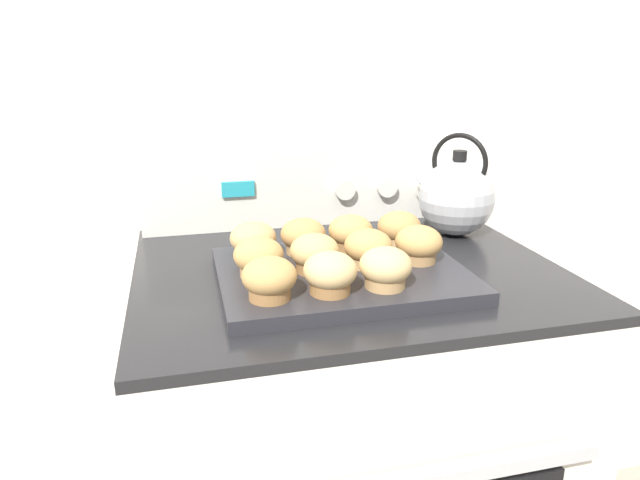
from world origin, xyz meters
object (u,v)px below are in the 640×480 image
object	(u,v)px
muffin_r1_c0	(259,258)
muffin_r2_c2	(351,233)
muffin_r2_c1	(303,236)
muffin_r0_c2	(386,268)
muffin_r0_c0	(269,279)
stove_range	(343,472)
muffin_r2_c3	(399,229)
muffin_r0_c1	(330,273)
muffin_pan	(341,274)
muffin_r1_c1	(314,253)
muffin_r1_c3	(419,244)
muffin_r1_c2	(368,248)
muffin_r2_c0	(253,240)
tea_kettle	(456,196)

from	to	relation	value
muffin_r1_c0	muffin_r2_c2	size ratio (longest dim) A/B	1.00
muffin_r2_c1	muffin_r2_c2	distance (m)	0.09
muffin_r0_c2	muffin_r1_c0	bearing A→B (deg)	152.69
muffin_r0_c0	muffin_r2_c2	world-z (taller)	same
stove_range	muffin_r2_c3	world-z (taller)	muffin_r2_c3
muffin_r0_c1	muffin_r2_c2	world-z (taller)	same
muffin_r0_c2	muffin_r2_c1	world-z (taller)	same
muffin_r2_c2	muffin_pan	bearing A→B (deg)	-115.64
muffin_r0_c0	muffin_r2_c3	bearing A→B (deg)	33.96
muffin_r1_c0	muffin_r2_c3	distance (m)	0.29
muffin_r0_c2	muffin_r2_c3	xyz separation A→B (m)	(0.09, 0.18, 0.00)
muffin_r0_c1	muffin_r2_c3	bearing A→B (deg)	45.42
muffin_pan	muffin_r1_c1	bearing A→B (deg)	-177.54
muffin_r1_c3	muffin_r2_c1	distance (m)	0.20
muffin_r2_c3	muffin_pan	bearing A→B (deg)	-146.43
muffin_r1_c2	muffin_r0_c2	bearing A→B (deg)	-92.10
muffin_r2_c0	muffin_r2_c1	world-z (taller)	same
tea_kettle	muffin_r2_c2	bearing A→B (deg)	-159.00
muffin_r1_c3	muffin_r2_c2	size ratio (longest dim) A/B	1.00
muffin_r1_c1	muffin_r2_c2	size ratio (longest dim) A/B	1.00
muffin_r2_c3	stove_range	bearing A→B (deg)	-167.04
muffin_r1_c2	muffin_r2_c1	world-z (taller)	same
muffin_r1_c2	muffin_r2_c0	size ratio (longest dim) A/B	1.00
muffin_r0_c1	muffin_r2_c1	world-z (taller)	same
muffin_r0_c1	muffin_r1_c1	world-z (taller)	same
muffin_r1_c3	muffin_pan	bearing A→B (deg)	179.98
muffin_r2_c2	tea_kettle	world-z (taller)	tea_kettle
muffin_r2_c1	muffin_pan	bearing A→B (deg)	-63.38
muffin_r1_c3	muffin_r2_c0	bearing A→B (deg)	161.81
muffin_r0_c1	tea_kettle	distance (m)	0.45
muffin_r1_c0	muffin_r1_c3	distance (m)	0.28
muffin_r1_c1	muffin_r2_c3	size ratio (longest dim) A/B	1.00
muffin_r1_c2	tea_kettle	bearing A→B (deg)	36.63
muffin_r2_c0	muffin_r2_c2	world-z (taller)	same
muffin_pan	muffin_r0_c2	xyz separation A→B (m)	(0.04, -0.09, 0.04)
muffin_r2_c1	muffin_r2_c3	xyz separation A→B (m)	(0.18, 0.00, 0.00)
muffin_r0_c0	muffin_r2_c1	xyz separation A→B (m)	(0.09, 0.18, 0.00)
muffin_r1_c0	muffin_r2_c1	distance (m)	0.13
muffin_r0_c1	muffin_r1_c1	xyz separation A→B (m)	(-0.00, 0.09, 0.00)
muffin_r0_c0	muffin_r1_c2	bearing A→B (deg)	27.08
stove_range	muffin_r0_c1	size ratio (longest dim) A/B	11.28
stove_range	muffin_r0_c0	xyz separation A→B (m)	(-0.16, -0.16, 0.51)
muffin_r1_c0	muffin_r1_c2	bearing A→B (deg)	-0.02
muffin_r1_c2	muffin_r2_c3	distance (m)	0.13
stove_range	tea_kettle	size ratio (longest dim) A/B	4.29
muffin_r2_c2	stove_range	bearing A→B (deg)	-120.78
muffin_r1_c3	muffin_r2_c2	distance (m)	0.13
muffin_r2_c0	muffin_r2_c1	xyz separation A→B (m)	(0.09, 0.00, 0.00)
muffin_r0_c0	muffin_r1_c2	size ratio (longest dim) A/B	1.00
muffin_r0_c1	muffin_pan	bearing A→B (deg)	64.71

